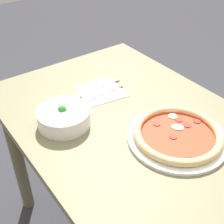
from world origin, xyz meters
name	(u,v)px	position (x,y,z in m)	size (l,w,h in m)	color
dining_table	(129,145)	(0.00, 0.00, 0.62)	(1.08, 0.77, 0.75)	#706B4C
pizza	(177,135)	(-0.18, -0.06, 0.77)	(0.33, 0.33, 0.04)	white
bowl	(64,116)	(0.12, 0.21, 0.79)	(0.19, 0.19, 0.08)	white
napkin	(100,91)	(0.22, -0.02, 0.75)	(0.19, 0.19, 0.00)	white
fork	(104,93)	(0.19, -0.02, 0.76)	(0.02, 0.19, 0.00)	silver
knife	(99,87)	(0.24, -0.03, 0.76)	(0.02, 0.23, 0.01)	silver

